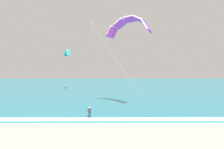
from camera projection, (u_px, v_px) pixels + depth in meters
name	position (u px, v px, depth m)	size (l,w,h in m)	color
sea	(100.00, 85.00, 85.25)	(200.00, 120.00, 0.20)	teal
surf_foam	(76.00, 119.00, 26.26)	(200.00, 1.77, 0.04)	white
surfboard	(90.00, 119.00, 27.11)	(0.92, 1.46, 0.09)	#E04C38
kitesurfer	(90.00, 112.00, 27.10)	(0.64, 0.64, 1.69)	#232328
kite_primary	(129.00, 24.00, 32.91)	(8.87, 8.91, 13.81)	purple
kite_distant	(67.00, 52.00, 63.50)	(2.80, 5.47, 2.04)	teal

